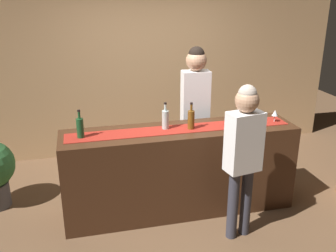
% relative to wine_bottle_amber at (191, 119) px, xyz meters
% --- Properties ---
extents(ground_plane, '(10.00, 10.00, 0.00)m').
position_rel_wine_bottle_amber_xyz_m(ground_plane, '(-0.12, 0.02, -1.11)').
color(ground_plane, brown).
extents(back_wall, '(6.00, 0.12, 2.90)m').
position_rel_wine_bottle_amber_xyz_m(back_wall, '(-0.12, 1.92, 0.34)').
color(back_wall, tan).
rests_on(back_wall, ground).
extents(bar_counter, '(2.61, 0.60, 1.00)m').
position_rel_wine_bottle_amber_xyz_m(bar_counter, '(-0.12, 0.02, -0.61)').
color(bar_counter, '#3D2314').
rests_on(bar_counter, ground).
extents(counter_runner_cloth, '(2.48, 0.28, 0.01)m').
position_rel_wine_bottle_amber_xyz_m(counter_runner_cloth, '(-0.12, 0.02, -0.11)').
color(counter_runner_cloth, maroon).
rests_on(counter_runner_cloth, bar_counter).
extents(wine_bottle_amber, '(0.07, 0.07, 0.30)m').
position_rel_wine_bottle_amber_xyz_m(wine_bottle_amber, '(0.00, 0.00, 0.00)').
color(wine_bottle_amber, brown).
rests_on(wine_bottle_amber, bar_counter).
extents(wine_bottle_clear, '(0.07, 0.07, 0.30)m').
position_rel_wine_bottle_amber_xyz_m(wine_bottle_clear, '(-0.27, 0.07, 0.00)').
color(wine_bottle_clear, '#B2C6C1').
rests_on(wine_bottle_clear, bar_counter).
extents(wine_bottle_green, '(0.07, 0.07, 0.30)m').
position_rel_wine_bottle_amber_xyz_m(wine_bottle_green, '(-1.18, 0.02, 0.00)').
color(wine_bottle_green, '#194723').
rests_on(wine_bottle_green, bar_counter).
extents(wine_glass_near_customer, '(0.07, 0.07, 0.14)m').
position_rel_wine_bottle_amber_xyz_m(wine_glass_near_customer, '(1.00, -0.01, -0.01)').
color(wine_glass_near_customer, silver).
rests_on(wine_glass_near_customer, bar_counter).
extents(wine_glass_mid_counter, '(0.07, 0.07, 0.14)m').
position_rel_wine_bottle_amber_xyz_m(wine_glass_mid_counter, '(0.65, -0.09, -0.01)').
color(wine_glass_mid_counter, silver).
rests_on(wine_glass_mid_counter, bar_counter).
extents(bartender, '(0.35, 0.25, 1.81)m').
position_rel_wine_bottle_amber_xyz_m(bartender, '(0.24, 0.60, 0.02)').
color(bartender, '#26262B').
rests_on(bartender, ground).
extents(customer_sipping, '(0.37, 0.26, 1.63)m').
position_rel_wine_bottle_amber_xyz_m(customer_sipping, '(0.35, -0.62, -0.12)').
color(customer_sipping, '#33333D').
rests_on(customer_sipping, ground).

